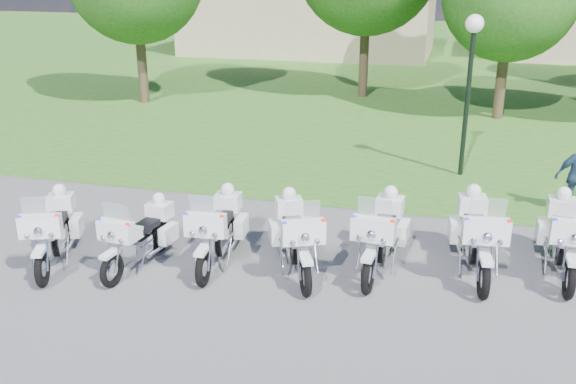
% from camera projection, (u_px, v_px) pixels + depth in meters
% --- Properties ---
extents(ground, '(100.00, 100.00, 0.00)m').
position_uv_depth(ground, '(279.00, 263.00, 11.70)').
color(ground, '#59595F').
rests_on(ground, ground).
extents(grass_lawn, '(100.00, 48.00, 0.01)m').
position_uv_depth(grass_lawn, '(410.00, 58.00, 36.20)').
color(grass_lawn, '#2C601E').
rests_on(grass_lawn, ground).
extents(motorcycle_0, '(1.26, 2.17, 1.53)m').
position_uv_depth(motorcycle_0, '(53.00, 229.00, 11.57)').
color(motorcycle_0, black).
rests_on(motorcycle_0, ground).
extents(motorcycle_1, '(0.83, 2.11, 1.42)m').
position_uv_depth(motorcycle_1, '(140.00, 234.00, 11.46)').
color(motorcycle_1, black).
rests_on(motorcycle_1, ground).
extents(motorcycle_2, '(0.87, 2.30, 1.55)m').
position_uv_depth(motorcycle_2, '(218.00, 228.00, 11.58)').
color(motorcycle_2, black).
rests_on(motorcycle_2, ground).
extents(motorcycle_3, '(1.36, 2.20, 1.58)m').
position_uv_depth(motorcycle_3, '(296.00, 235.00, 11.27)').
color(motorcycle_3, black).
rests_on(motorcycle_3, ground).
extents(motorcycle_4, '(0.87, 2.38, 1.60)m').
position_uv_depth(motorcycle_4, '(381.00, 233.00, 11.32)').
color(motorcycle_4, black).
rests_on(motorcycle_4, ground).
extents(motorcycle_5, '(1.00, 2.45, 1.65)m').
position_uv_depth(motorcycle_5, '(477.00, 234.00, 11.23)').
color(motorcycle_5, black).
rests_on(motorcycle_5, ground).
extents(motorcycle_6, '(0.80, 2.41, 1.62)m').
position_uv_depth(motorcycle_6, '(565.00, 236.00, 11.19)').
color(motorcycle_6, black).
rests_on(motorcycle_6, ground).
extents(lamp_post, '(0.44, 0.44, 4.01)m').
position_uv_depth(lamp_post, '(472.00, 55.00, 15.49)').
color(lamp_post, black).
rests_on(lamp_post, ground).
extents(building_west, '(14.56, 8.32, 4.10)m').
position_uv_depth(building_west, '(311.00, 16.00, 37.88)').
color(building_west, tan).
rests_on(building_west, ground).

